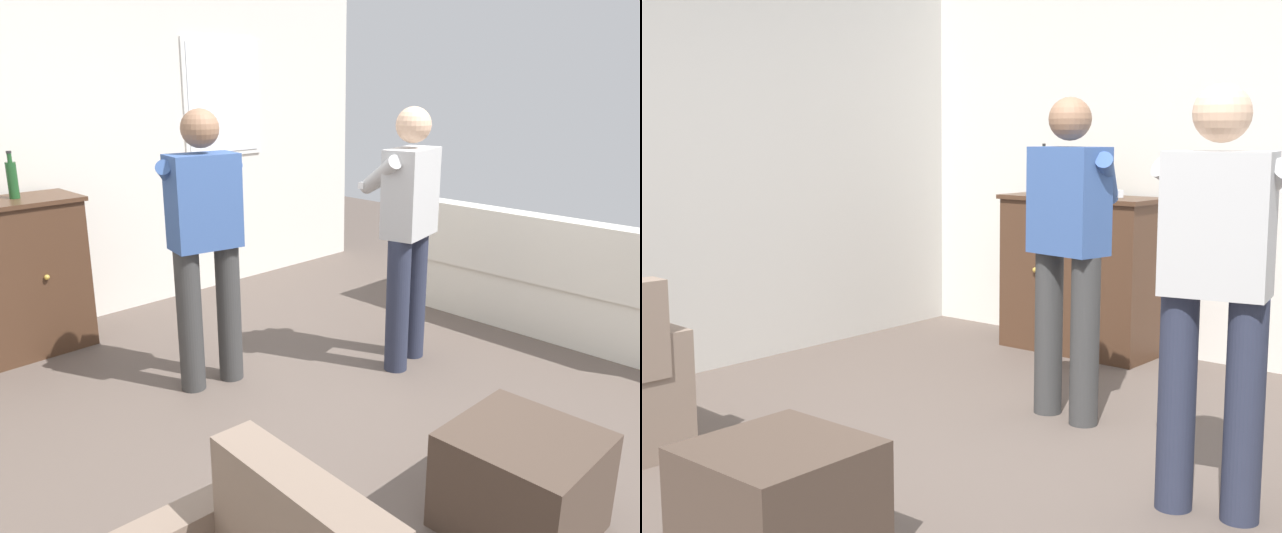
# 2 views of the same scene
# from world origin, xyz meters

# --- Properties ---
(ground) EXTENTS (10.40, 10.40, 0.00)m
(ground) POSITION_xyz_m (0.00, 0.00, 0.00)
(ground) COLOR brown
(wall_back_with_window) EXTENTS (5.20, 0.15, 2.80)m
(wall_back_with_window) POSITION_xyz_m (0.02, 2.66, 1.41)
(wall_back_with_window) COLOR silver
(wall_back_with_window) RESTS_ON ground
(wall_side_left) EXTENTS (0.12, 5.20, 2.80)m
(wall_side_left) POSITION_xyz_m (-2.66, 0.00, 1.40)
(wall_side_left) COLOR beige
(wall_side_left) RESTS_ON ground
(sideboard_cabinet) EXTENTS (1.10, 0.49, 1.08)m
(sideboard_cabinet) POSITION_xyz_m (-1.07, 2.30, 0.54)
(sideboard_cabinet) COLOR #472D1E
(sideboard_cabinet) RESTS_ON ground
(bottle_wine_green) EXTENTS (0.06, 0.06, 0.29)m
(bottle_wine_green) POSITION_xyz_m (-1.16, 2.27, 1.18)
(bottle_wine_green) COLOR #1E4C23
(bottle_wine_green) RESTS_ON sideboard_cabinet
(bottle_liquor_amber) EXTENTS (0.07, 0.07, 0.31)m
(bottle_liquor_amber) POSITION_xyz_m (-0.91, 2.33, 1.21)
(bottle_liquor_amber) COLOR #1E4C23
(bottle_liquor_amber) RESTS_ON sideboard_cabinet
(bottle_spirits_clear) EXTENTS (0.06, 0.06, 0.35)m
(bottle_spirits_clear) POSITION_xyz_m (-1.36, 2.25, 1.22)
(bottle_spirits_clear) COLOR #1E4C23
(bottle_spirits_clear) RESTS_ON sideboard_cabinet
(ottoman) EXTENTS (0.56, 0.56, 0.44)m
(ottoman) POSITION_xyz_m (-0.18, -1.02, 0.22)
(ottoman) COLOR #47382D
(ottoman) RESTS_ON ground
(person_standing_left) EXTENTS (0.55, 0.51, 1.68)m
(person_standing_left) POSITION_xyz_m (-0.32, 1.00, 0.94)
(person_standing_left) COLOR #383838
(person_standing_left) RESTS_ON ground
(person_standing_right) EXTENTS (0.55, 0.51, 1.68)m
(person_standing_right) POSITION_xyz_m (0.78, 0.35, 0.94)
(person_standing_right) COLOR #282D42
(person_standing_right) RESTS_ON ground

